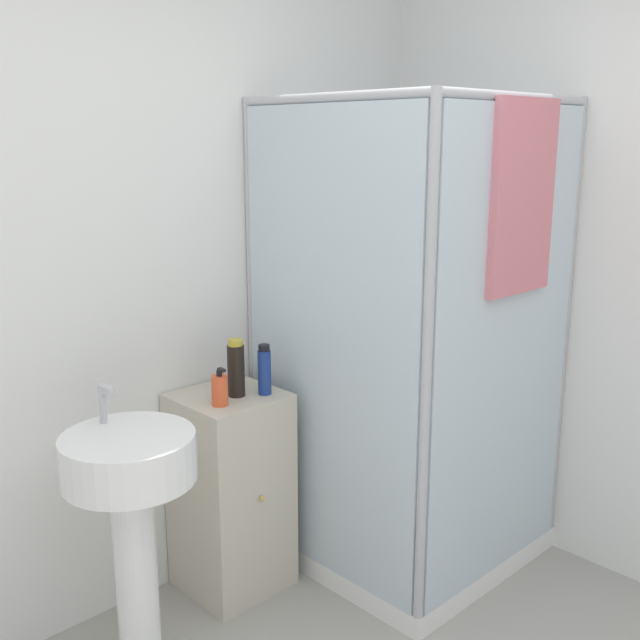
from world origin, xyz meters
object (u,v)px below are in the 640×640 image
(sink, at_px, (131,501))
(soap_dispenser, at_px, (220,390))
(shampoo_bottle_blue, at_px, (264,370))
(shampoo_bottle_tall_black, at_px, (236,369))

(sink, distance_m, soap_dispenser, 0.54)
(soap_dispenser, height_order, shampoo_bottle_blue, shampoo_bottle_blue)
(sink, relative_size, shampoo_bottle_blue, 5.13)
(shampoo_bottle_tall_black, bearing_deg, soap_dispenser, -159.56)
(sink, bearing_deg, soap_dispenser, 18.47)
(sink, bearing_deg, shampoo_bottle_tall_black, 18.84)
(sink, relative_size, soap_dispenser, 6.95)
(soap_dispenser, height_order, shampoo_bottle_tall_black, shampoo_bottle_tall_black)
(shampoo_bottle_blue, bearing_deg, soap_dispenser, 174.38)
(shampoo_bottle_blue, bearing_deg, sink, -168.36)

